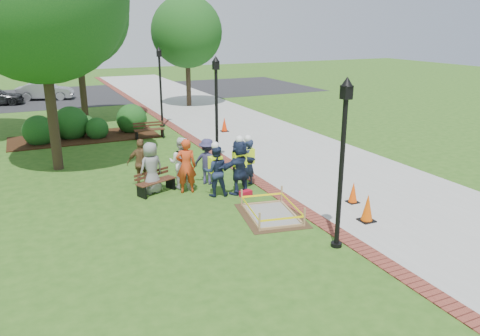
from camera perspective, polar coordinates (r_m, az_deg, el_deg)
name	(u,v)px	position (r m, az deg, el deg)	size (l,w,h in m)	color
ground	(242,213)	(14.02, 0.20, -5.48)	(100.00, 100.00, 0.00)	#285116
sidewalk	(247,131)	(24.72, 0.91, 4.57)	(6.00, 60.00, 0.02)	#9E9E99
brick_edging	(189,137)	(23.52, -6.26, 3.83)	(0.50, 60.00, 0.03)	maroon
mulch_bed	(85,137)	(24.45, -18.41, 3.57)	(7.00, 3.00, 0.05)	#381E0F
parking_lot	(99,94)	(39.48, -16.79, 8.59)	(36.00, 12.00, 0.01)	black
wet_concrete_pad	(271,208)	(13.76, 3.85, -4.92)	(2.08, 2.57, 0.55)	#47331E
bench_near	(156,186)	(15.78, -10.18, -2.21)	(1.44, 0.94, 0.74)	#55311D
bench_far	(150,133)	(23.41, -10.97, 4.15)	(1.49, 0.55, 0.79)	#4D2D1A
cone_front	(367,209)	(13.75, 15.27, -4.80)	(0.42, 0.42, 0.83)	black
cone_back	(353,193)	(15.08, 13.63, -2.98)	(0.35, 0.35, 0.69)	black
cone_far	(224,125)	(24.45, -1.92, 5.29)	(0.39, 0.39, 0.77)	black
toolbox	(246,194)	(15.28, 0.71, -3.13)	(0.40, 0.22, 0.20)	#B00D24
lamp_near	(342,152)	(11.40, 12.38, 1.92)	(0.28, 0.28, 4.26)	black
lamp_mid	(216,103)	(18.26, -2.90, 7.95)	(0.28, 0.28, 4.26)	black
lamp_far	(160,81)	(25.79, -9.69, 10.42)	(0.28, 0.28, 4.26)	black
tree_back	(75,15)	(28.05, -19.42, 17.23)	(5.71, 5.71, 8.75)	#3D2D1E
tree_right	(187,32)	(32.20, -6.50, 16.15)	(4.69, 4.69, 7.24)	#3D2D1E
shrub_a	(40,144)	(23.90, -23.15, 2.71)	(1.47, 1.47, 1.47)	#144817
shrub_b	(72,138)	(24.62, -19.76, 3.47)	(1.69, 1.69, 1.69)	#144817
shrub_c	(98,138)	(24.17, -16.94, 3.50)	(1.11, 1.11, 1.11)	#144817
shrub_d	(133,132)	(25.20, -12.97, 4.35)	(1.56, 1.56, 1.56)	#144817
shrub_e	(87,132)	(25.65, -18.20, 4.15)	(0.97, 0.97, 0.97)	#144817
casual_person_a	(151,168)	(15.65, -10.77, 0.00)	(0.64, 0.51, 1.73)	gray
casual_person_b	(186,166)	(15.50, -6.59, 0.23)	(0.66, 0.50, 1.83)	red
casual_person_c	(181,163)	(15.94, -7.15, 0.61)	(0.68, 0.63, 1.79)	white
casual_person_d	(142,164)	(16.20, -11.87, 0.51)	(0.65, 0.55, 1.72)	brown
casual_person_e	(207,162)	(16.32, -4.00, 0.79)	(0.61, 0.59, 1.62)	#312F53
hivis_worker_a	(239,165)	(15.31, -0.08, 0.35)	(0.67, 0.53, 1.96)	#18203F
hivis_worker_b	(248,161)	(16.09, 0.95, 0.91)	(0.63, 0.56, 1.80)	#161E3A
hivis_worker_c	(216,169)	(15.12, -3.01, -0.15)	(0.60, 0.46, 1.82)	#17243C
parked_car_b	(46,100)	(38.00, -22.54, 7.70)	(4.35, 1.89, 1.42)	#959599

